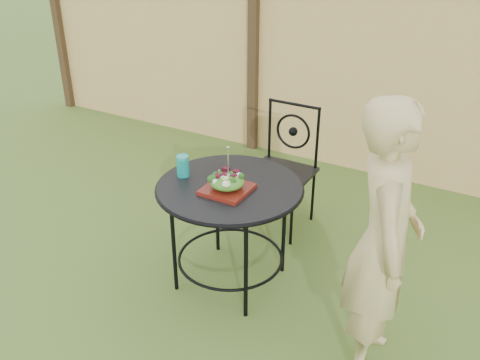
{
  "coord_description": "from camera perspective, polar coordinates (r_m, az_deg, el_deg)",
  "views": [
    {
      "loc": [
        1.11,
        -2.36,
        2.28
      ],
      "look_at": [
        -0.33,
        0.18,
        0.75
      ],
      "focal_mm": 40.0,
      "sensor_mm": 36.0,
      "label": 1
    }
  ],
  "objects": [
    {
      "name": "diner",
      "position": [
        2.78,
        15.05,
        -6.45
      ],
      "size": [
        0.52,
        0.65,
        1.53
      ],
      "primitive_type": "imported",
      "rotation": [
        0.0,
        0.0,
        1.88
      ],
      "color": "tan",
      "rests_on": "ground"
    },
    {
      "name": "ground",
      "position": [
        3.46,
        3.4,
        -13.61
      ],
      "size": [
        60.0,
        60.0,
        0.0
      ],
      "primitive_type": "plane",
      "color": "#2D4E19",
      "rests_on": "ground"
    },
    {
      "name": "salad_plate",
      "position": [
        3.23,
        -1.39,
        -0.99
      ],
      "size": [
        0.27,
        0.27,
        0.02
      ],
      "primitive_type": "cube",
      "color": "#470D0A",
      "rests_on": "patio_table"
    },
    {
      "name": "fork",
      "position": [
        3.14,
        -1.27,
        1.88
      ],
      "size": [
        0.01,
        0.01,
        0.18
      ],
      "primitive_type": "cylinder",
      "color": "silver",
      "rests_on": "salad"
    },
    {
      "name": "fence",
      "position": [
        4.87,
        15.54,
        10.72
      ],
      "size": [
        8.0,
        0.12,
        1.9
      ],
      "color": "#E6C771",
      "rests_on": "ground"
    },
    {
      "name": "patio_chair",
      "position": [
        4.08,
        4.65,
        1.64
      ],
      "size": [
        0.46,
        0.46,
        0.95
      ],
      "color": "black",
      "rests_on": "ground"
    },
    {
      "name": "patio_table",
      "position": [
        3.36,
        -1.09,
        -2.65
      ],
      "size": [
        0.92,
        0.92,
        0.72
      ],
      "color": "black",
      "rests_on": "ground"
    },
    {
      "name": "salad",
      "position": [
        3.2,
        -1.4,
        -0.17
      ],
      "size": [
        0.21,
        0.21,
        0.08
      ],
      "primitive_type": "ellipsoid",
      "color": "#235614",
      "rests_on": "salad_plate"
    },
    {
      "name": "drinking_glass",
      "position": [
        3.4,
        -6.12,
        1.52
      ],
      "size": [
        0.08,
        0.08,
        0.14
      ],
      "primitive_type": "cylinder",
      "color": "#0C9085",
      "rests_on": "patio_table"
    }
  ]
}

